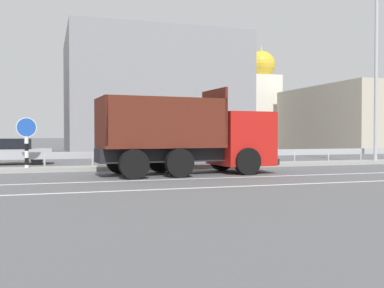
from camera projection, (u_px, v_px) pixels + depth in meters
name	position (u px, v px, depth m)	size (l,w,h in m)	color
ground_plane	(223.00, 171.00, 19.01)	(320.00, 320.00, 0.00)	#565659
lane_strip_0	(200.00, 178.00, 15.77)	(64.68, 0.16, 0.01)	silver
lane_strip_1	(228.00, 187.00, 13.31)	(64.68, 0.16, 0.01)	silver
median_island	(208.00, 166.00, 20.88)	(35.57, 1.10, 0.18)	gray
median_guardrail	(201.00, 155.00, 21.84)	(64.68, 0.09, 0.78)	#9EA0A5
dump_truck	(207.00, 142.00, 17.79)	(7.06, 2.99, 3.34)	red
median_road_sign	(27.00, 143.00, 18.45)	(0.81, 0.16, 2.25)	white
street_lamp_1	(379.00, 67.00, 23.20)	(0.71, 2.71, 8.97)	#ADADB2
parked_car_3	(13.00, 151.00, 23.08)	(3.87, 1.78, 1.34)	#A3A3A8
background_building_1	(151.00, 96.00, 40.41)	(14.70, 12.91, 10.04)	gray
church_tower	(261.00, 101.00, 52.13)	(3.60, 3.60, 12.08)	silver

